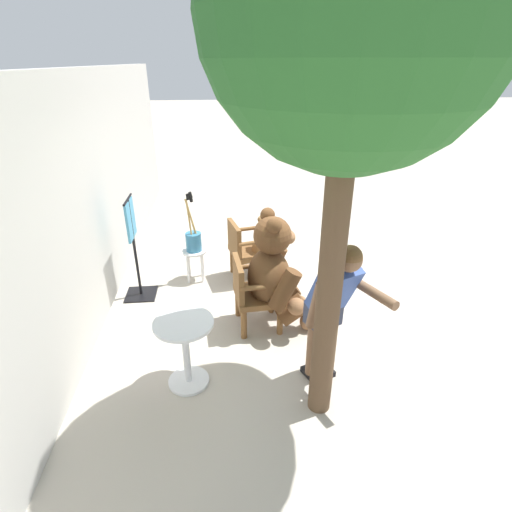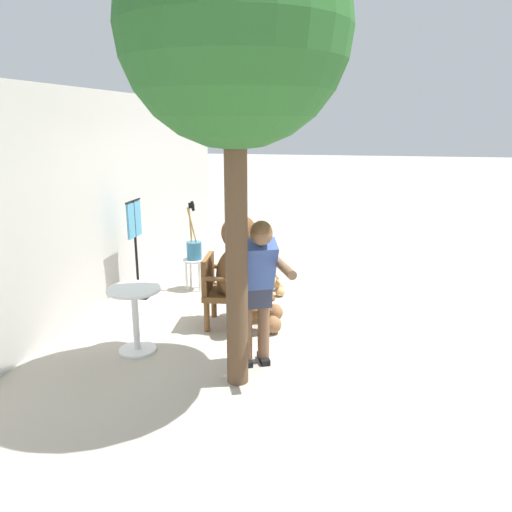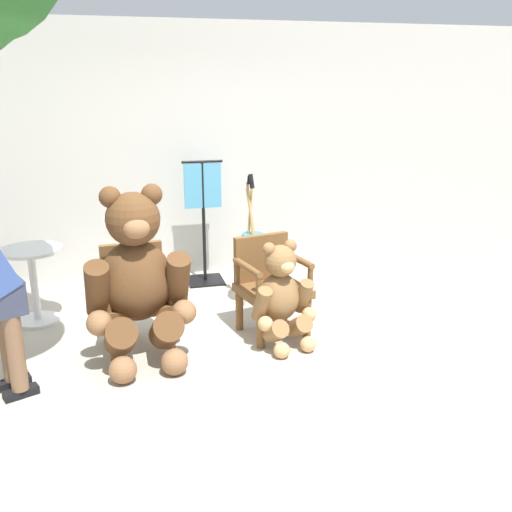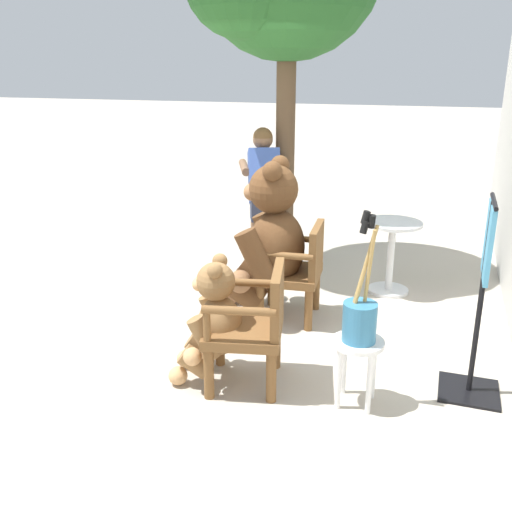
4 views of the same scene
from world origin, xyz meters
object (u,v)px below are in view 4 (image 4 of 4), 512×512
(wooden_chair_right, at_px, (253,323))
(teddy_bear_small, at_px, (213,321))
(wooden_chair_left, at_px, (297,269))
(clothing_display_stand, at_px, (481,296))
(teddy_bear_large, at_px, (268,241))
(white_stool, at_px, (357,355))
(person_visitor, at_px, (264,190))
(brush_bucket, at_px, (360,316))
(round_side_table, at_px, (391,249))

(wooden_chair_right, relative_size, teddy_bear_small, 0.94)
(wooden_chair_left, relative_size, clothing_display_stand, 0.63)
(wooden_chair_right, height_order, teddy_bear_large, teddy_bear_large)
(wooden_chair_right, bearing_deg, white_stool, 88.02)
(person_visitor, height_order, brush_bucket, person_visitor)
(person_visitor, bearing_deg, teddy_bear_small, 8.69)
(teddy_bear_large, distance_m, round_side_table, 1.36)
(teddy_bear_small, height_order, person_visitor, person_visitor)
(teddy_bear_large, relative_size, white_stool, 3.08)
(brush_bucket, height_order, round_side_table, brush_bucket)
(wooden_chair_left, relative_size, round_side_table, 1.19)
(wooden_chair_left, xyz_separation_m, white_stool, (1.19, 0.73, -0.11))
(teddy_bear_small, xyz_separation_m, person_visitor, (-2.19, -0.33, 0.47))
(white_stool, bearing_deg, brush_bucket, 162.14)
(wooden_chair_left, distance_m, clothing_display_stand, 1.69)
(white_stool, distance_m, brush_bucket, 0.28)
(wooden_chair_left, bearing_deg, round_side_table, 141.39)
(wooden_chair_left, relative_size, wooden_chair_right, 1.00)
(wooden_chair_right, relative_size, person_visitor, 0.56)
(teddy_bear_small, bearing_deg, teddy_bear_large, 178.45)
(person_visitor, relative_size, clothing_display_stand, 1.13)
(teddy_bear_large, distance_m, brush_bucket, 1.54)
(person_visitor, xyz_separation_m, clothing_display_stand, (1.81, 2.08, -0.20))
(wooden_chair_left, distance_m, white_stool, 1.40)
(round_side_table, bearing_deg, wooden_chair_right, -19.19)
(wooden_chair_left, xyz_separation_m, round_side_table, (-0.90, 0.72, -0.01))
(teddy_bear_large, bearing_deg, brush_bucket, 40.05)
(wooden_chair_right, xyz_separation_m, teddy_bear_large, (-1.15, -0.26, 0.23))
(wooden_chair_left, distance_m, round_side_table, 1.15)
(person_visitor, height_order, clothing_display_stand, person_visitor)
(wooden_chair_left, height_order, round_side_table, wooden_chair_left)
(wooden_chair_right, distance_m, teddy_bear_small, 0.29)
(teddy_bear_small, xyz_separation_m, clothing_display_stand, (-0.38, 1.75, 0.27))
(person_visitor, relative_size, round_side_table, 2.14)
(teddy_bear_small, bearing_deg, person_visitor, -171.31)
(teddy_bear_small, xyz_separation_m, brush_bucket, (-0.00, 1.02, 0.19))
(wooden_chair_right, relative_size, brush_bucket, 1.00)
(teddy_bear_large, bearing_deg, clothing_display_stand, 65.00)
(person_visitor, xyz_separation_m, white_stool, (2.19, 1.35, -0.56))
(teddy_bear_small, xyz_separation_m, round_side_table, (-2.09, 1.01, 0.00))
(white_stool, distance_m, clothing_display_stand, 0.90)
(wooden_chair_right, distance_m, brush_bucket, 0.75)
(wooden_chair_right, distance_m, teddy_bear_large, 1.20)
(white_stool, height_order, brush_bucket, brush_bucket)
(white_stool, height_order, clothing_display_stand, clothing_display_stand)
(person_visitor, distance_m, round_side_table, 1.42)
(clothing_display_stand, bearing_deg, white_stool, -62.45)
(teddy_bear_small, bearing_deg, clothing_display_stand, 102.22)
(clothing_display_stand, bearing_deg, teddy_bear_small, -77.78)
(teddy_bear_large, xyz_separation_m, white_stool, (1.18, 0.99, -0.34))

